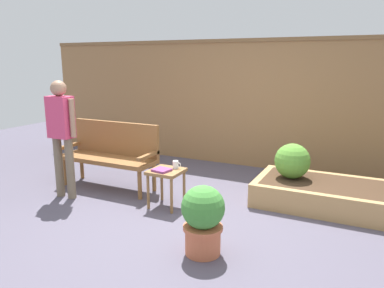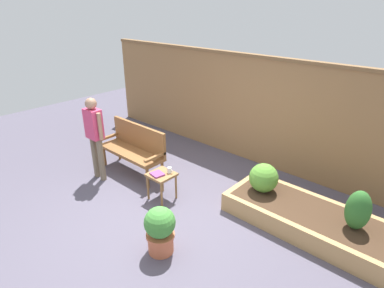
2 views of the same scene
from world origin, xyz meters
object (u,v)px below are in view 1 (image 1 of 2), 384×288
cup_on_table (176,165)px  shrub_near_bench (292,161)px  side_table (166,176)px  person_by_bench (61,129)px  garden_bench (111,150)px  book_on_table (162,170)px  potted_boxwood (203,218)px

cup_on_table → shrub_near_bench: bearing=32.4°
side_table → person_by_bench: 1.52m
side_table → garden_bench: bearing=163.0°
side_table → book_on_table: size_ratio=2.41×
side_table → person_by_bench: size_ratio=0.31×
cup_on_table → person_by_bench: 1.57m
garden_bench → potted_boxwood: 2.34m
side_table → cup_on_table: (0.08, 0.11, 0.13)m
side_table → book_on_table: (-0.02, -0.07, 0.10)m
side_table → shrub_near_bench: (1.36, 0.92, 0.13)m
shrub_near_bench → person_by_bench: size_ratio=0.29×
garden_bench → shrub_near_bench: 2.53m
garden_bench → cup_on_table: 1.20m
cup_on_table → garden_bench: bearing=169.3°
cup_on_table → potted_boxwood: potted_boxwood is taller
cup_on_table → person_by_bench: size_ratio=0.07×
garden_bench → book_on_table: bearing=-20.6°
book_on_table → shrub_near_bench: bearing=46.3°
side_table → book_on_table: 0.12m
shrub_near_bench → person_by_bench: person_by_bench is taller
garden_bench → book_on_table: garden_bench is taller
side_table → book_on_table: book_on_table is taller
potted_boxwood → person_by_bench: 2.42m
book_on_table → person_by_bench: (-1.36, -0.23, 0.44)m
potted_boxwood → shrub_near_bench: 1.86m
garden_bench → shrub_near_bench: (2.46, 0.59, -0.02)m
garden_bench → person_by_bench: person_by_bench is taller
garden_bench → shrub_near_bench: size_ratio=3.15×
garden_bench → book_on_table: (1.08, -0.41, -0.05)m
cup_on_table → potted_boxwood: bearing=-50.1°
book_on_table → potted_boxwood: (0.92, -0.80, -0.13)m
side_table → shrub_near_bench: shrub_near_bench is taller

